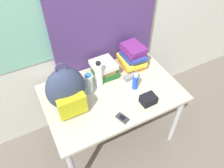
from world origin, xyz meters
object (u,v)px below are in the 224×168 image
Objects in this scene: backpack at (66,90)px; book_stack_left at (104,69)px; water_bottle at (89,84)px; sports_bottle at (99,75)px; sunglasses_case at (131,77)px; sunscreen_bottle at (135,82)px; book_stack_center at (132,56)px; cell_phone at (122,118)px; camera_pouch at (148,99)px.

backpack is 0.49m from book_stack_left.
backpack reaches higher than book_stack_left.
water_bottle is at bearing -146.73° from book_stack_left.
sports_bottle is 1.76× the size of sunglasses_case.
book_stack_left is at bearing 33.27° from water_bottle.
sunglasses_case is (0.04, 0.12, -0.06)m from sunscreen_bottle.
water_bottle is (-0.52, -0.14, -0.01)m from book_stack_center.
water_bottle is 0.42m from sunglasses_case.
book_stack_center reaches higher than water_bottle.
book_stack_left is 0.85× the size of sports_bottle.
sunscreen_bottle is 1.39× the size of cell_phone.
book_stack_left is 0.15m from sports_bottle.
sunscreen_bottle is 0.37m from cell_phone.
sunscreen_bottle reaches higher than sunglasses_case.
sports_bottle reaches higher than camera_pouch.
backpack is 1.72× the size of sports_bottle.
book_stack_left is 0.27m from sunglasses_case.
water_bottle reaches higher than cell_phone.
camera_pouch is at bearing -23.87° from backpack.
camera_pouch reaches higher than sunglasses_case.
backpack is at bearing -175.15° from sunglasses_case.
cell_phone is (0.00, -0.42, -0.12)m from sports_bottle.
sports_bottle is 0.48m from camera_pouch.
book_stack_left is 0.54m from cell_phone.
sunscreen_bottle is at bearing -116.17° from book_stack_center.
sports_bottle is at bearing -165.98° from book_stack_center.
sports_bottle is 1.63× the size of sunscreen_bottle.
cell_phone is (0.33, -0.31, -0.18)m from backpack.
sports_bottle is 0.33m from sunscreen_bottle.
book_stack_center reaches higher than camera_pouch.
water_bottle is 1.76× the size of cell_phone.
camera_pouch is (0.39, -0.34, -0.06)m from water_bottle.
backpack is 0.24m from water_bottle.
cell_phone is 0.28m from camera_pouch.
camera_pouch reaches higher than cell_phone.
sports_bottle reaches higher than book_stack_center.
book_stack_center is 2.23× the size of camera_pouch.
book_stack_center is 0.42m from sports_bottle.
camera_pouch is at bearing -86.81° from sunscreen_bottle.
sports_bottle reaches higher than sunscreen_bottle.
sports_bottle is 2.27× the size of cell_phone.
water_bottle is 1.37× the size of sunglasses_case.
sunglasses_case is 0.32m from camera_pouch.
backpack is at bearing -161.25° from sports_bottle.
water_bottle is at bearing 138.65° from camera_pouch.
backpack reaches higher than sunglasses_case.
book_stack_left is (0.42, 0.21, -0.12)m from backpack.
cell_phone is at bearing -129.47° from sunglasses_case.
cell_phone is (-0.40, -0.52, -0.10)m from book_stack_center.
backpack reaches higher than water_bottle.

